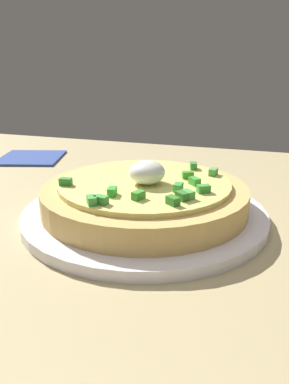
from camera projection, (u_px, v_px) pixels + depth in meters
dining_table at (92, 237)px, 41.82cm from camera, size 93.40×87.62×2.63cm
plate at (144, 213)px, 43.41cm from camera, size 27.66×27.66×1.18cm
pizza at (145, 195)px, 42.62cm from camera, size 23.15×23.15×5.89cm
napkin at (31, 158)px, 69.85cm from camera, size 13.66×13.66×0.40cm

